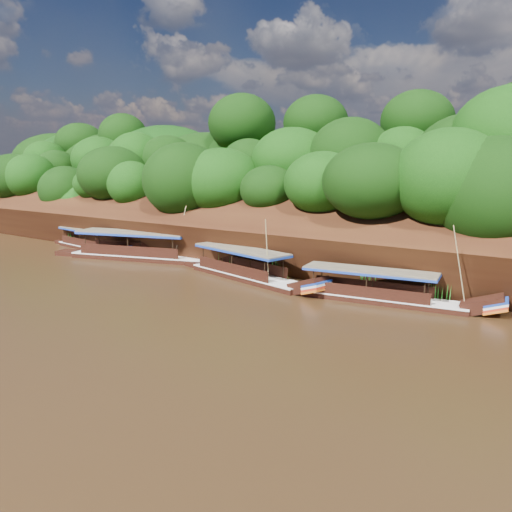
# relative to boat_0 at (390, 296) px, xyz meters

# --- Properties ---
(ground) EXTENTS (160.00, 160.00, 0.00)m
(ground) POSITION_rel_boat_0_xyz_m (-10.12, -7.31, -0.50)
(ground) COLOR black
(ground) RESTS_ON ground
(riverbank) EXTENTS (120.00, 30.06, 19.40)m
(riverbank) POSITION_rel_boat_0_xyz_m (-10.14, 15.41, 1.39)
(riverbank) COLOR black
(riverbank) RESTS_ON ground
(boat_0) EXTENTS (13.63, 3.83, 6.03)m
(boat_0) POSITION_rel_boat_0_xyz_m (0.00, 0.00, 0.00)
(boat_0) COLOR black
(boat_0) RESTS_ON ground
(boat_1) EXTENTS (14.18, 5.04, 5.69)m
(boat_1) POSITION_rel_boat_0_xyz_m (-11.29, -0.01, 0.05)
(boat_1) COLOR black
(boat_1) RESTS_ON ground
(boat_2) EXTENTS (17.25, 7.19, 7.36)m
(boat_2) POSITION_rel_boat_0_xyz_m (-24.31, 1.18, 0.12)
(boat_2) COLOR black
(boat_2) RESTS_ON ground
(boat_3) EXTENTS (12.49, 3.35, 2.62)m
(boat_3) POSITION_rel_boat_0_xyz_m (-33.75, 1.69, 0.00)
(boat_3) COLOR black
(boat_3) RESTS_ON ground
(reeds) EXTENTS (48.69, 2.32, 2.26)m
(reeds) POSITION_rel_boat_0_xyz_m (-13.10, 2.27, 0.40)
(reeds) COLOR #226B1A
(reeds) RESTS_ON ground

